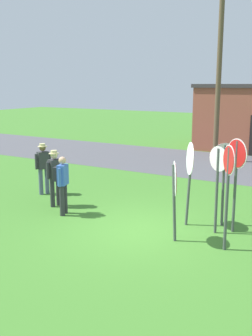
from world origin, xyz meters
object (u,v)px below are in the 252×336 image
stop_sign_nearest (224,170)px  person_near_signs (62,181)px  stop_sign_center_cluster (228,181)px  person_in_blue (43,166)px  stop_sign_low_front (218,176)px  stop_sign_leaning_left (236,169)px  stop_sign_leaning_right (175,187)px  person_on_left (55,175)px  utility_pole (219,65)px  stop_sign_rear_left (190,169)px

stop_sign_nearest → person_near_signs: bearing=-160.6°
stop_sign_center_cluster → person_in_blue: bearing=167.6°
stop_sign_low_front → stop_sign_leaning_left: 0.49m
stop_sign_leaning_left → person_in_blue: bearing=177.7°
stop_sign_leaning_right → person_on_left: (-4.27, 0.72, -0.34)m
person_near_signs → stop_sign_low_front: bearing=10.9°
stop_sign_leaning_left → person_on_left: 5.39m
person_on_left → utility_pole: bearing=79.1°
stop_sign_rear_left → stop_sign_low_front: bearing=-14.0°
person_in_blue → stop_sign_center_cluster: bearing=-12.4°
stop_sign_low_front → person_near_signs: 4.35m
stop_sign_rear_left → person_on_left: 4.21m
stop_sign_leaning_left → person_on_left: stop_sign_leaning_left is taller
utility_pole → stop_sign_leaning_right: 11.03m
stop_sign_center_cluster → person_in_blue: 6.91m
stop_sign_leaning_left → person_near_signs: stop_sign_leaning_left is taller
stop_sign_low_front → person_on_left: stop_sign_low_front is taller
stop_sign_low_front → person_in_blue: bearing=174.9°
utility_pole → stop_sign_rear_left: utility_pole is taller
stop_sign_low_front → stop_sign_leaning_left: stop_sign_leaning_left is taller
utility_pole → stop_sign_rear_left: 9.80m
stop_sign_low_front → person_near_signs: bearing=-169.1°
person_near_signs → stop_sign_leaning_right: bearing=-3.3°
stop_sign_low_front → person_in_blue: stop_sign_low_front is taller
stop_sign_rear_left → person_on_left: size_ratio=1.28×
stop_sign_center_cluster → utility_pole: bearing=109.7°
stop_sign_leaning_left → person_near_signs: size_ratio=1.42×
person_on_left → stop_sign_center_cluster: bearing=-6.3°
stop_sign_center_cluster → person_in_blue: size_ratio=1.39×
stop_sign_leaning_right → person_on_left: bearing=170.5°
stop_sign_leaning_right → stop_sign_rear_left: 1.25m
stop_sign_low_front → person_on_left: 4.99m
stop_sign_center_cluster → stop_sign_leaning_left: bearing=97.6°
stop_sign_nearest → stop_sign_rear_left: bearing=-149.2°
stop_sign_rear_left → stop_sign_leaning_left: stop_sign_leaning_left is taller
person_on_left → stop_sign_leaning_right: bearing=-9.5°
stop_sign_leaning_right → person_in_blue: (-5.51, 1.58, -0.34)m
stop_sign_leaning_right → person_near_signs: bearing=176.7°
utility_pole → person_in_blue: utility_pole is taller
stop_sign_leaning_right → stop_sign_center_cluster: stop_sign_center_cluster is taller
stop_sign_nearest → person_on_left: (-4.90, -0.97, -0.52)m
stop_sign_nearest → stop_sign_leaning_left: (0.41, -0.36, 0.13)m
stop_sign_rear_left → person_in_blue: bearing=176.2°
person_near_signs → person_on_left: (-0.71, 0.51, 0.00)m
person_near_signs → person_in_blue: person_in_blue is taller
stop_sign_nearest → stop_sign_low_front: 0.66m
utility_pole → stop_sign_low_front: utility_pole is taller
person_in_blue → stop_sign_nearest: bearing=0.9°
person_in_blue → stop_sign_rear_left: bearing=-3.8°
stop_sign_low_front → stop_sign_center_cluster: 1.06m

